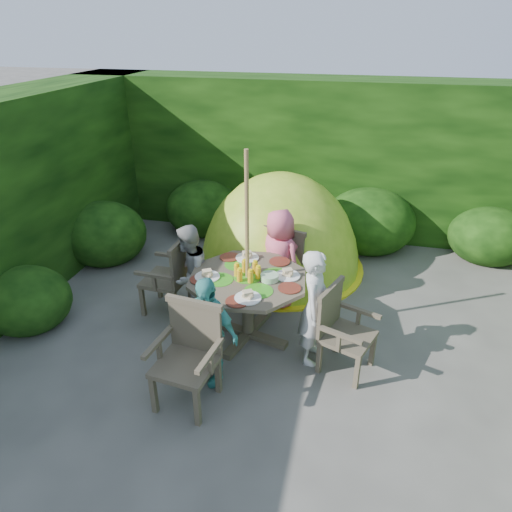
% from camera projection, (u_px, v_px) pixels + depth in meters
% --- Properties ---
extents(ground, '(60.00, 60.00, 0.00)m').
position_uv_depth(ground, '(300.00, 377.00, 4.73)').
color(ground, '#4C4A44').
rests_on(ground, ground).
extents(hedge_enclosure, '(9.00, 9.00, 2.50)m').
position_uv_depth(hedge_enclosure, '(322.00, 217.00, 5.31)').
color(hedge_enclosure, black).
rests_on(hedge_enclosure, ground).
extents(patio_table, '(1.67, 1.67, 0.95)m').
position_uv_depth(patio_table, '(248.00, 287.00, 5.05)').
color(patio_table, '#41382A').
rests_on(patio_table, ground).
extents(parasol_pole, '(0.05, 0.05, 2.20)m').
position_uv_depth(parasol_pole, '(247.00, 252.00, 4.85)').
color(parasol_pole, olive).
rests_on(parasol_pole, ground).
extents(garden_chair_right, '(0.63, 0.67, 0.90)m').
position_uv_depth(garden_chair_right, '(341.00, 329.00, 4.67)').
color(garden_chair_right, '#41382A').
rests_on(garden_chair_right, ground).
extents(garden_chair_left, '(0.54, 0.60, 0.95)m').
position_uv_depth(garden_chair_left, '(171.00, 275.00, 5.60)').
color(garden_chair_left, '#41382A').
rests_on(garden_chair_left, ground).
extents(garden_chair_back, '(0.69, 0.64, 0.97)m').
position_uv_depth(garden_chair_back, '(289.00, 259.00, 5.97)').
color(garden_chair_back, '#41382A').
rests_on(garden_chair_back, ground).
extents(garden_chair_front, '(0.64, 0.59, 0.97)m').
position_uv_depth(garden_chair_front, '(189.00, 353.00, 4.27)').
color(garden_chair_front, '#41382A').
rests_on(garden_chair_front, ground).
extents(child_right, '(0.34, 0.49, 1.30)m').
position_uv_depth(child_right, '(315.00, 308.00, 4.71)').
color(child_right, silver).
rests_on(child_right, ground).
extents(child_left, '(0.47, 0.60, 1.22)m').
position_uv_depth(child_left, '(189.00, 274.00, 5.41)').
color(child_left, '#979692').
rests_on(child_left, ground).
extents(child_back, '(0.75, 0.68, 1.29)m').
position_uv_depth(child_back, '(279.00, 259.00, 5.68)').
color(child_back, '#EA607D').
rests_on(child_back, ground).
extents(child_front, '(0.75, 0.48, 1.19)m').
position_uv_depth(child_front, '(207.00, 331.00, 4.46)').
color(child_front, '#49AAA3').
rests_on(child_front, ground).
extents(dome_tent, '(2.77, 2.77, 2.84)m').
position_uv_depth(dome_tent, '(279.00, 266.00, 6.86)').
color(dome_tent, '#8CB723').
rests_on(dome_tent, ground).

